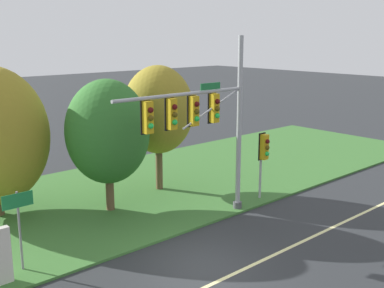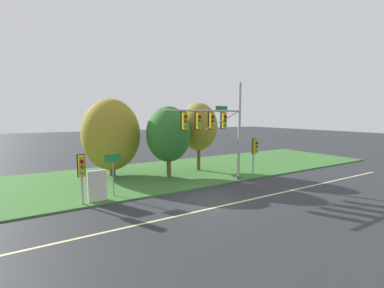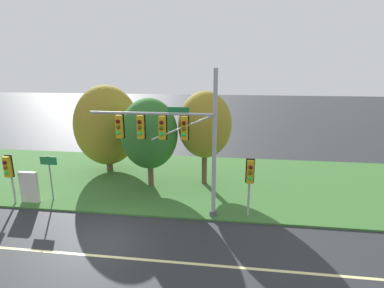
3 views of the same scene
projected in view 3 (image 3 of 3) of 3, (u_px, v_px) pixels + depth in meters
ground_plane at (105, 240)px, 14.23m from camera, size 160.00×160.00×0.00m
lane_stripe at (94, 255)px, 13.08m from camera, size 36.00×0.16×0.01m
grass_verge at (151, 178)px, 22.14m from camera, size 48.00×11.50×0.10m
traffic_signal_mast at (173, 135)px, 15.56m from camera, size 6.82×0.49×7.86m
pedestrian_signal_near_kerb at (250, 175)px, 15.65m from camera, size 0.46×0.55×3.28m
pedestrian_signal_further_along at (8, 169)px, 17.32m from camera, size 0.46×0.55×2.99m
route_sign_post at (50, 170)px, 17.97m from camera, size 1.06×0.08×2.79m
tree_nearest_road at (107, 125)px, 22.89m from camera, size 4.89×4.89×6.65m
tree_left_of_mast at (149, 134)px, 19.70m from camera, size 3.76×3.76×6.01m
tree_behind_signpost at (205, 125)px, 20.00m from camera, size 3.58×3.58×6.41m
info_kiosk at (29, 187)px, 17.86m from camera, size 1.10×0.24×1.90m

